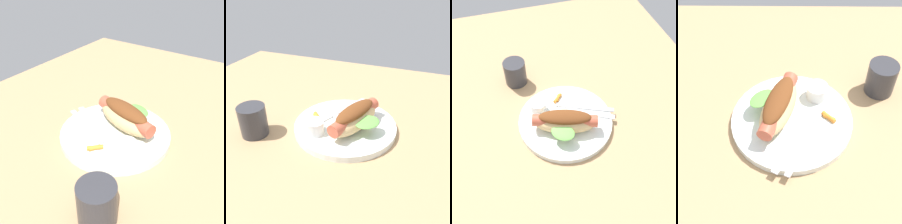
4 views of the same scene
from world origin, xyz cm
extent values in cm
cube|color=tan|center=(0.00, 0.00, -0.90)|extent=(120.00, 90.00, 1.80)
cylinder|color=white|center=(0.32, 1.78, 0.80)|extent=(25.02, 25.02, 1.60)
ellipsoid|color=#DBB77A|center=(-2.69, 2.73, 4.02)|extent=(10.43, 16.76, 4.83)
cylinder|color=#C1563D|center=(-2.69, 2.73, 4.86)|extent=(7.92, 16.60, 3.13)
ellipsoid|color=brown|center=(-2.69, 2.73, 6.27)|extent=(8.29, 14.06, 2.59)
ellipsoid|color=#6BB74C|center=(-6.07, 4.27, 4.98)|extent=(7.25, 7.45, 1.33)
cylinder|color=white|center=(5.37, 7.97, 3.18)|extent=(4.57, 4.57, 3.16)
cube|color=silver|center=(1.76, -5.97, 1.80)|extent=(6.31, 12.20, 0.40)
cube|color=silver|center=(5.43, 1.17, 1.80)|extent=(1.58, 3.05, 0.40)
cube|color=silver|center=(5.02, 1.35, 1.80)|extent=(1.58, 3.05, 0.40)
cube|color=silver|center=(4.61, 1.53, 1.80)|extent=(1.58, 3.05, 0.40)
cube|color=silver|center=(0.11, -5.23, 1.78)|extent=(7.65, 12.43, 0.36)
cylinder|color=orange|center=(7.57, 1.82, 2.07)|extent=(3.04, 3.09, 0.94)
cylinder|color=orange|center=(7.65, 1.74, 2.01)|extent=(2.60, 1.91, 0.81)
cylinder|color=#333338|center=(19.59, 11.53, 3.76)|extent=(6.45, 6.45, 7.51)
camera|label=1|loc=(40.78, 28.91, 38.10)|focal=42.80mm
camera|label=2|loc=(-16.55, 49.25, 35.06)|focal=39.16mm
camera|label=3|loc=(-44.37, 15.39, 61.83)|focal=45.57mm
camera|label=4|loc=(-0.36, -41.01, 55.56)|focal=53.50mm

